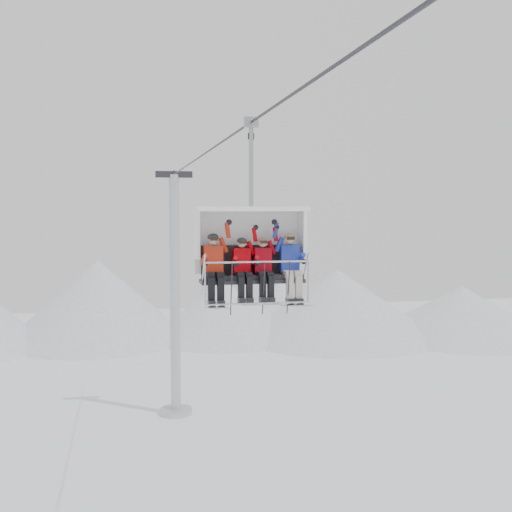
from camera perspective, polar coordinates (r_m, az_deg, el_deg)
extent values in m
cone|color=white|center=(57.82, -13.87, -3.80)|extent=(16.00, 16.00, 7.00)
cone|color=white|center=(57.60, -2.85, -4.71)|extent=(14.00, 14.00, 5.00)
cone|color=white|center=(57.99, 7.29, -4.18)|extent=(18.00, 18.00, 6.00)
cone|color=white|center=(60.80, 17.79, -4.68)|extent=(16.00, 16.00, 4.50)
cone|color=white|center=(61.72, 2.24, -4.35)|extent=(12.00, 12.00, 4.50)
cylinder|color=#B7BABF|center=(35.66, -7.21, -3.53)|extent=(0.56, 0.56, 13.30)
cylinder|color=#B7BABF|center=(37.09, -7.12, -13.53)|extent=(1.80, 1.80, 0.30)
cube|color=#2C2C31|center=(35.38, -7.31, 7.21)|extent=(2.00, 0.35, 0.35)
cylinder|color=#2C2C31|center=(13.64, 0.00, 12.09)|extent=(0.06, 50.00, 0.06)
cube|color=black|center=(14.00, -0.35, -1.86)|extent=(2.17, 0.55, 0.10)
cube|color=black|center=(14.22, -0.56, -0.29)|extent=(2.17, 0.10, 0.63)
cube|color=#2C2C31|center=(14.01, -0.35, -2.23)|extent=(2.27, 0.60, 0.08)
cube|color=white|center=(14.41, -0.73, 1.35)|extent=(2.42, 0.10, 1.44)
cube|color=white|center=(14.00, -0.42, 4.21)|extent=(2.42, 0.90, 0.10)
cylinder|color=silver|center=(13.43, 0.11, -0.53)|extent=(2.21, 0.04, 0.04)
cylinder|color=silver|center=(13.46, 0.17, -4.25)|extent=(2.21, 0.04, 0.04)
cylinder|color=#96999E|center=(14.05, -0.44, 8.02)|extent=(0.10, 0.10, 1.87)
cube|color=#96999E|center=(14.14, -0.44, 11.80)|extent=(0.30, 0.18, 0.22)
cube|color=red|center=(13.86, -3.85, -0.33)|extent=(0.41, 0.28, 0.61)
sphere|color=tan|center=(13.80, -3.83, 1.45)|extent=(0.23, 0.23, 0.23)
cube|color=black|center=(13.48, -3.99, -2.95)|extent=(0.14, 0.15, 0.49)
cube|color=black|center=(13.50, -3.16, -2.93)|extent=(0.14, 0.15, 0.49)
cube|color=silver|center=(13.43, -3.93, -4.64)|extent=(0.09, 1.69, 0.26)
cube|color=silver|center=(13.46, -3.09, -4.62)|extent=(0.09, 1.69, 0.26)
cube|color=#C10109|center=(13.96, -1.30, -0.43)|extent=(0.37, 0.25, 0.55)
sphere|color=tan|center=(13.90, -1.28, 1.16)|extent=(0.20, 0.20, 0.20)
cube|color=black|center=(13.57, -1.33, -2.78)|extent=(0.12, 0.15, 0.44)
cube|color=black|center=(13.60, -0.60, -2.77)|extent=(0.12, 0.15, 0.44)
cube|color=silver|center=(13.52, -1.25, -4.36)|extent=(0.08, 1.69, 0.26)
cube|color=silver|center=(13.56, -0.51, -4.34)|extent=(0.08, 1.69, 0.26)
cube|color=#A30311|center=(14.06, 0.56, -0.39)|extent=(0.37, 0.25, 0.55)
sphere|color=tan|center=(13.99, 0.60, 1.20)|extent=(0.20, 0.20, 0.20)
cube|color=black|center=(13.66, 0.59, -2.74)|extent=(0.12, 0.15, 0.45)
cube|color=black|center=(13.70, 1.32, -2.72)|extent=(0.12, 0.15, 0.45)
cube|color=silver|center=(13.61, 0.68, -4.31)|extent=(0.08, 1.69, 0.26)
cube|color=silver|center=(13.65, 1.41, -4.28)|extent=(0.08, 1.69, 0.26)
cube|color=#2135A8|center=(14.19, 2.96, -0.22)|extent=(0.41, 0.28, 0.61)
sphere|color=tan|center=(14.13, 3.01, 1.52)|extent=(0.23, 0.23, 0.23)
cube|color=beige|center=(13.80, 3.01, -2.77)|extent=(0.14, 0.15, 0.49)
cube|color=beige|center=(13.86, 3.80, -2.75)|extent=(0.14, 0.15, 0.49)
cube|color=silver|center=(13.76, 3.11, -4.42)|extent=(0.09, 1.69, 0.26)
cube|color=silver|center=(13.81, 3.91, -4.39)|extent=(0.09, 1.69, 0.26)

